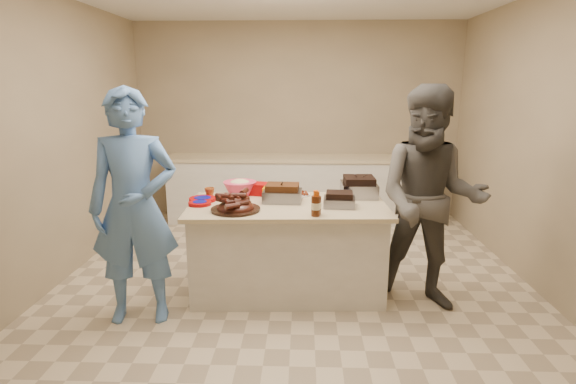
{
  "coord_description": "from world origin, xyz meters",
  "views": [
    {
      "loc": [
        0.08,
        -3.88,
        1.86
      ],
      "look_at": [
        -0.05,
        0.01,
        0.93
      ],
      "focal_mm": 28.0,
      "sensor_mm": 36.0,
      "label": 1
    }
  ],
  "objects_px": {
    "roasting_pan": "(359,196)",
    "rib_platter": "(236,211)",
    "island": "(288,290)",
    "guest_gray": "(422,304)",
    "plastic_cup": "(210,197)",
    "bbq_bottle_b": "(316,216)",
    "mustard_bottle": "(264,197)",
    "coleslaw_bowl": "(240,195)",
    "bbq_bottle_a": "(317,214)",
    "guest_blue": "(143,316)"
  },
  "relations": [
    {
      "from": "guest_blue",
      "to": "guest_gray",
      "type": "height_order",
      "value": "guest_gray"
    },
    {
      "from": "coleslaw_bowl",
      "to": "bbq_bottle_a",
      "type": "relative_size",
      "value": 1.68
    },
    {
      "from": "rib_platter",
      "to": "guest_blue",
      "type": "distance_m",
      "value": 1.16
    },
    {
      "from": "island",
      "to": "bbq_bottle_a",
      "type": "xyz_separation_m",
      "value": [
        0.25,
        -0.3,
        0.83
      ]
    },
    {
      "from": "guest_gray",
      "to": "mustard_bottle",
      "type": "bearing_deg",
      "value": 177.83
    },
    {
      "from": "island",
      "to": "coleslaw_bowl",
      "type": "xyz_separation_m",
      "value": [
        -0.47,
        0.34,
        0.83
      ]
    },
    {
      "from": "plastic_cup",
      "to": "guest_gray",
      "type": "distance_m",
      "value": 2.15
    },
    {
      "from": "roasting_pan",
      "to": "plastic_cup",
      "type": "bearing_deg",
      "value": -178.17
    },
    {
      "from": "bbq_bottle_b",
      "to": "guest_gray",
      "type": "relative_size",
      "value": 0.11
    },
    {
      "from": "roasting_pan",
      "to": "bbq_bottle_b",
      "type": "bearing_deg",
      "value": -123.69
    },
    {
      "from": "guest_blue",
      "to": "bbq_bottle_a",
      "type": "bearing_deg",
      "value": 0.73
    },
    {
      "from": "rib_platter",
      "to": "bbq_bottle_a",
      "type": "xyz_separation_m",
      "value": [
        0.68,
        -0.09,
        0.0
      ]
    },
    {
      "from": "island",
      "to": "guest_blue",
      "type": "height_order",
      "value": "island"
    },
    {
      "from": "rib_platter",
      "to": "roasting_pan",
      "type": "distance_m",
      "value": 1.22
    },
    {
      "from": "rib_platter",
      "to": "plastic_cup",
      "type": "height_order",
      "value": "rib_platter"
    },
    {
      "from": "island",
      "to": "roasting_pan",
      "type": "height_order",
      "value": "roasting_pan"
    },
    {
      "from": "mustard_bottle",
      "to": "plastic_cup",
      "type": "height_order",
      "value": "mustard_bottle"
    },
    {
      "from": "mustard_bottle",
      "to": "plastic_cup",
      "type": "distance_m",
      "value": 0.52
    },
    {
      "from": "rib_platter",
      "to": "coleslaw_bowl",
      "type": "height_order",
      "value": "coleslaw_bowl"
    },
    {
      "from": "bbq_bottle_a",
      "to": "mustard_bottle",
      "type": "height_order",
      "value": "bbq_bottle_a"
    },
    {
      "from": "roasting_pan",
      "to": "bbq_bottle_b",
      "type": "distance_m",
      "value": 0.79
    },
    {
      "from": "roasting_pan",
      "to": "coleslaw_bowl",
      "type": "bearing_deg",
      "value": 177.31
    },
    {
      "from": "rib_platter",
      "to": "guest_blue",
      "type": "xyz_separation_m",
      "value": [
        -0.74,
        -0.31,
        -0.83
      ]
    },
    {
      "from": "island",
      "to": "guest_blue",
      "type": "relative_size",
      "value": 0.94
    },
    {
      "from": "roasting_pan",
      "to": "coleslaw_bowl",
      "type": "distance_m",
      "value": 1.14
    },
    {
      "from": "island",
      "to": "guest_gray",
      "type": "bearing_deg",
      "value": -13.48
    },
    {
      "from": "mustard_bottle",
      "to": "guest_gray",
      "type": "relative_size",
      "value": 0.06
    },
    {
      "from": "bbq_bottle_b",
      "to": "mustard_bottle",
      "type": "relative_size",
      "value": 1.84
    },
    {
      "from": "roasting_pan",
      "to": "rib_platter",
      "type": "bearing_deg",
      "value": -155.27
    },
    {
      "from": "island",
      "to": "bbq_bottle_a",
      "type": "relative_size",
      "value": 9.19
    },
    {
      "from": "guest_blue",
      "to": "guest_gray",
      "type": "xyz_separation_m",
      "value": [
        2.35,
        0.3,
        0.0
      ]
    },
    {
      "from": "coleslaw_bowl",
      "to": "island",
      "type": "bearing_deg",
      "value": -35.99
    },
    {
      "from": "island",
      "to": "bbq_bottle_a",
      "type": "bearing_deg",
      "value": -52.95
    },
    {
      "from": "mustard_bottle",
      "to": "guest_gray",
      "type": "bearing_deg",
      "value": -18.63
    },
    {
      "from": "bbq_bottle_b",
      "to": "guest_gray",
      "type": "height_order",
      "value": "bbq_bottle_b"
    },
    {
      "from": "bbq_bottle_b",
      "to": "coleslaw_bowl",
      "type": "bearing_deg",
      "value": 135.51
    },
    {
      "from": "rib_platter",
      "to": "guest_blue",
      "type": "bearing_deg",
      "value": -157.33
    },
    {
      "from": "coleslaw_bowl",
      "to": "guest_gray",
      "type": "distance_m",
      "value": 1.93
    },
    {
      "from": "rib_platter",
      "to": "coleslaw_bowl",
      "type": "xyz_separation_m",
      "value": [
        -0.04,
        0.56,
        0.0
      ]
    },
    {
      "from": "coleslaw_bowl",
      "to": "plastic_cup",
      "type": "xyz_separation_m",
      "value": [
        -0.27,
        -0.1,
        0.0
      ]
    },
    {
      "from": "bbq_bottle_a",
      "to": "mustard_bottle",
      "type": "relative_size",
      "value": 1.66
    },
    {
      "from": "rib_platter",
      "to": "mustard_bottle",
      "type": "xyz_separation_m",
      "value": [
        0.2,
        0.46,
        0.0
      ]
    },
    {
      "from": "roasting_pan",
      "to": "guest_blue",
      "type": "relative_size",
      "value": 0.18
    },
    {
      "from": "rib_platter",
      "to": "plastic_cup",
      "type": "distance_m",
      "value": 0.56
    },
    {
      "from": "island",
      "to": "plastic_cup",
      "type": "height_order",
      "value": "plastic_cup"
    },
    {
      "from": "island",
      "to": "bbq_bottle_b",
      "type": "height_order",
      "value": "bbq_bottle_b"
    },
    {
      "from": "mustard_bottle",
      "to": "rib_platter",
      "type": "bearing_deg",
      "value": -113.72
    },
    {
      "from": "island",
      "to": "rib_platter",
      "type": "xyz_separation_m",
      "value": [
        -0.43,
        -0.22,
        0.83
      ]
    },
    {
      "from": "roasting_pan",
      "to": "mustard_bottle",
      "type": "bearing_deg",
      "value": -176.84
    },
    {
      "from": "bbq_bottle_b",
      "to": "plastic_cup",
      "type": "xyz_separation_m",
      "value": [
        -0.98,
        0.59,
        0.0
      ]
    }
  ]
}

